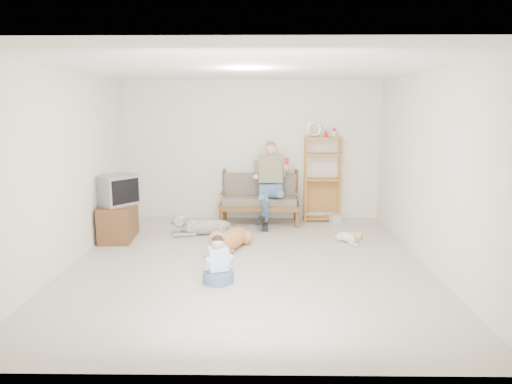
{
  "coord_description": "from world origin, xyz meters",
  "views": [
    {
      "loc": [
        0.19,
        -6.19,
        2.19
      ],
      "look_at": [
        0.1,
        1.0,
        0.85
      ],
      "focal_mm": 32.0,
      "sensor_mm": 36.0,
      "label": 1
    }
  ],
  "objects_px": {
    "golden_retriever": "(229,240)",
    "tv_stand": "(118,221)",
    "loveseat": "(260,198)",
    "etagere": "(322,178)"
  },
  "relations": [
    {
      "from": "loveseat",
      "to": "etagere",
      "type": "relative_size",
      "value": 0.79
    },
    {
      "from": "golden_retriever",
      "to": "etagere",
      "type": "bearing_deg",
      "value": 70.11
    },
    {
      "from": "loveseat",
      "to": "golden_retriever",
      "type": "bearing_deg",
      "value": -103.36
    },
    {
      "from": "loveseat",
      "to": "etagere",
      "type": "xyz_separation_m",
      "value": [
        1.21,
        0.19,
        0.36
      ]
    },
    {
      "from": "loveseat",
      "to": "golden_retriever",
      "type": "distance_m",
      "value": 1.85
    },
    {
      "from": "etagere",
      "to": "tv_stand",
      "type": "height_order",
      "value": "etagere"
    },
    {
      "from": "etagere",
      "to": "golden_retriever",
      "type": "xyz_separation_m",
      "value": [
        -1.68,
        -1.95,
        -0.67
      ]
    },
    {
      "from": "tv_stand",
      "to": "loveseat",
      "type": "bearing_deg",
      "value": 21.13
    },
    {
      "from": "loveseat",
      "to": "tv_stand",
      "type": "bearing_deg",
      "value": -153.05
    },
    {
      "from": "golden_retriever",
      "to": "tv_stand",
      "type": "bearing_deg",
      "value": -177.35
    }
  ]
}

